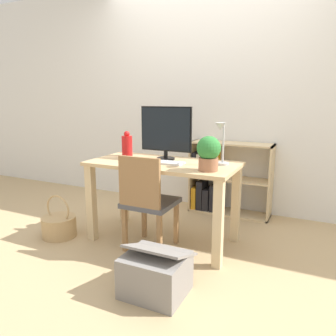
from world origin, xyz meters
TOP-DOWN VIEW (x-y plane):
  - ground_plane at (0.00, 0.00)m, footprint 10.00×10.00m
  - wall_back at (0.00, 1.13)m, footprint 8.00×0.05m
  - desk at (0.00, 0.00)m, footprint 1.29×0.64m
  - monitor at (-0.03, 0.12)m, footprint 0.49×0.16m
  - keyboard at (-0.00, -0.04)m, footprint 0.41×0.13m
  - vase at (-0.45, 0.14)m, footprint 0.10×0.10m
  - desk_lamp at (0.50, 0.05)m, footprint 0.10×0.19m
  - potted_plant at (0.46, -0.16)m, footprint 0.18×0.18m
  - chair at (-0.03, -0.24)m, footprint 0.40×0.40m
  - bookshelf at (0.19, 0.95)m, footprint 0.88×0.28m
  - basket at (-0.91, -0.35)m, footprint 0.31×0.31m
  - storage_box at (0.32, -0.76)m, footprint 0.41×0.41m

SIDE VIEW (x-z plane):
  - ground_plane at x=0.00m, z-range 0.00..0.00m
  - basket at x=-0.91m, z-range -0.10..0.31m
  - storage_box at x=0.32m, z-range -0.03..0.31m
  - bookshelf at x=0.19m, z-range -0.04..0.75m
  - chair at x=-0.03m, z-range 0.03..0.86m
  - desk at x=0.00m, z-range 0.22..0.94m
  - keyboard at x=0.00m, z-range 0.72..0.74m
  - vase at x=-0.45m, z-range 0.71..0.94m
  - potted_plant at x=0.46m, z-range 0.73..1.00m
  - desk_lamp at x=0.50m, z-range 0.76..1.12m
  - monitor at x=-0.03m, z-range 0.74..1.22m
  - wall_back at x=0.00m, z-range 0.00..2.60m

